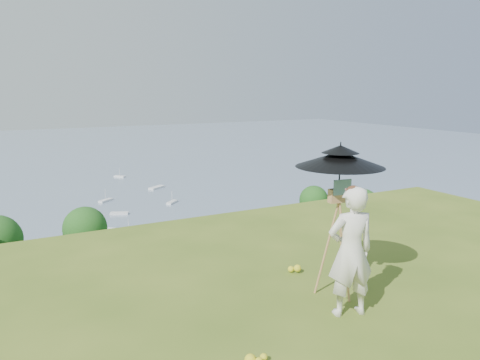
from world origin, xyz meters
TOP-DOWN VIEW (x-y plane):
  - shoreline_tier at (0.00, 75.00)m, footprint 170.00×28.00m
  - bay_water at (0.00, 240.00)m, footprint 700.00×700.00m
  - slope_trees at (0.00, 35.00)m, footprint 110.00×50.00m
  - harbor_town at (0.00, 75.00)m, footprint 110.00×22.00m
  - painter at (-0.13, 1.80)m, footprint 0.69×0.54m
  - field_easel at (0.13, 2.35)m, footprint 0.70×0.70m
  - sun_umbrella at (0.14, 2.38)m, footprint 1.38×1.38m
  - painter_cap at (-0.13, 1.80)m, footprint 0.25×0.28m

SIDE VIEW (x-z plane):
  - shoreline_tier at x=0.00m, z-range -40.00..-32.00m
  - bay_water at x=0.00m, z-range -34.00..-34.00m
  - harbor_town at x=0.00m, z-range -32.00..-27.00m
  - slope_trees at x=0.00m, z-range -18.00..-12.00m
  - field_easel at x=0.13m, z-range 0.00..1.66m
  - painter at x=-0.13m, z-range 0.00..1.69m
  - painter_cap at x=-0.13m, z-range 1.59..1.69m
  - sun_umbrella at x=0.14m, z-range 1.37..2.16m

